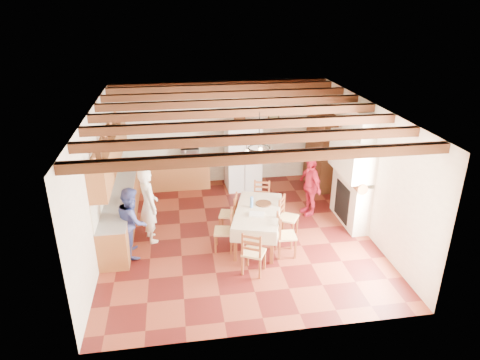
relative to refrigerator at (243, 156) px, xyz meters
name	(u,v)px	position (x,y,z in m)	size (l,w,h in m)	color
floor	(238,234)	(-0.55, -2.66, -0.97)	(6.00, 6.50, 0.02)	#48110F
ceiling	(237,108)	(-0.55, -2.66, 2.05)	(6.00, 6.50, 0.02)	white
wall_back	(221,133)	(-0.55, 0.60, 0.54)	(6.00, 0.02, 3.00)	beige
wall_front	(270,257)	(-0.55, -5.92, 0.54)	(6.00, 0.02, 3.00)	beige
wall_left	(97,184)	(-3.56, -2.66, 0.54)	(0.02, 6.50, 3.00)	beige
wall_right	(366,167)	(2.46, -2.66, 0.54)	(0.02, 6.50, 3.00)	beige
ceiling_beams	(237,113)	(-0.55, -2.66, 1.95)	(6.00, 6.30, 0.16)	#3A2212
lower_cabinets_left	(122,206)	(-3.25, -1.61, -0.53)	(0.60, 4.30, 0.86)	brown
lower_cabinets_back	(169,174)	(-2.10, 0.29, -0.53)	(2.30, 0.60, 0.86)	brown
countertop_left	(120,189)	(-3.25, -1.61, -0.08)	(0.62, 4.30, 0.04)	gray
countertop_back	(168,159)	(-2.10, 0.29, -0.08)	(2.34, 0.62, 0.04)	gray
backsplash_left	(106,178)	(-3.54, -1.61, 0.24)	(0.03, 4.30, 0.60)	white
backsplash_back	(168,145)	(-2.10, 0.58, 0.24)	(2.30, 0.03, 0.60)	white
upper_cabinets	(110,151)	(-3.38, -1.61, 0.89)	(0.35, 4.20, 0.70)	brown
fireplace	(351,169)	(2.17, -2.46, 0.44)	(0.56, 1.60, 2.80)	beige
wall_picture	(274,119)	(1.00, 0.57, 0.89)	(0.34, 0.03, 0.42)	black
refrigerator	(243,156)	(0.00, 0.00, 0.00)	(0.96, 0.79, 1.91)	silver
hutch	(321,151)	(2.20, -0.29, 0.14)	(0.51, 1.21, 2.19)	#3C2011
dining_table	(258,213)	(-0.16, -3.05, -0.23)	(1.43, 2.04, 0.81)	beige
chandelier	(259,148)	(-0.16, -3.05, 1.29)	(0.47, 0.47, 0.03)	black
chair_left_near	(224,230)	(-0.95, -3.26, -0.48)	(0.42, 0.40, 0.96)	brown
chair_left_far	(228,213)	(-0.75, -2.50, -0.48)	(0.42, 0.40, 0.96)	brown
chair_right_near	(286,235)	(0.34, -3.65, -0.48)	(0.42, 0.40, 0.96)	brown
chair_right_far	(288,217)	(0.59, -2.88, -0.48)	(0.42, 0.40, 0.96)	brown
chair_end_near	(254,252)	(-0.46, -4.18, -0.48)	(0.42, 0.40, 0.96)	brown
chair_end_far	(261,201)	(0.15, -1.96, -0.48)	(0.42, 0.40, 0.96)	brown
person_man	(149,205)	(-2.54, -2.58, -0.08)	(0.64, 0.42, 1.75)	white
person_woman_blue	(132,221)	(-2.87, -3.08, -0.19)	(0.75, 0.58, 1.54)	#3D478F
person_woman_red	(310,186)	(1.40, -1.88, -0.20)	(0.89, 0.37, 1.52)	red
microwave	(190,153)	(-1.48, 0.29, 0.09)	(0.51, 0.35, 0.28)	silver
fridge_vase	(240,118)	(-0.09, 0.00, 1.13)	(0.33, 0.33, 0.34)	#3C2011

